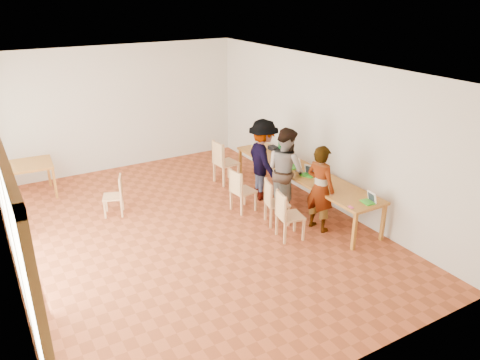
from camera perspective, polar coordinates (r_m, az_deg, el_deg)
The scene contains 25 objects.
ground at distance 8.84m, azimuth -6.00°, elevation -6.25°, with size 8.00×8.00×0.00m, color #A34B27.
wall_back at distance 11.86m, azimuth -14.48°, elevation 8.46°, with size 6.00×0.10×3.00m, color beige.
wall_front at distance 5.17m, azimuth 12.43°, elevation -10.01°, with size 6.00×0.10×3.00m, color beige.
wall_right at distance 9.76m, azimuth 9.93°, elevation 5.89°, with size 0.10×8.00×3.00m, color beige.
window_wall at distance 7.63m, azimuth -27.10°, elevation -1.11°, with size 0.10×8.00×3.00m, color white.
ceiling at distance 7.86m, azimuth -6.90°, elevation 13.45°, with size 6.00×8.00×0.04m, color white.
communal_table at distance 9.66m, azimuth 7.60°, elevation 0.86°, with size 0.80×4.00×0.75m.
side_table at distance 10.95m, azimuth -24.22°, elevation 1.45°, with size 0.90×0.90×0.75m.
chair_near at distance 8.35m, azimuth 5.59°, elevation -3.75°, with size 0.50×0.50×0.48m.
chair_mid at distance 8.86m, azimuth 4.00°, elevation -2.19°, with size 0.51×0.51×0.47m.
chair_far at distance 9.32m, azimuth -0.05°, elevation -0.81°, with size 0.46×0.46×0.47m.
chair_empty at distance 10.67m, azimuth -2.19°, elevation 2.68°, with size 0.51×0.51×0.54m.
chair_spare at distance 9.55m, azimuth -14.80°, elevation -1.34°, with size 0.48×0.48×0.43m.
person_near at distance 8.67m, azimuth 9.75°, elevation -1.03°, with size 0.60×0.39×1.65m, color gray.
person_mid at distance 9.30m, azimuth 5.58°, elevation 1.19°, with size 0.85×0.66×1.74m, color gray.
person_far at distance 9.83m, azimuth 2.83°, elevation 2.46°, with size 1.12×0.65×1.74m, color gray.
laptop_near at distance 8.46m, azimuth 15.52°, elevation -2.32°, with size 0.23×0.25×0.19m.
laptop_mid at distance 9.41m, azimuth 8.39°, elevation 0.90°, with size 0.30×0.31×0.21m.
laptop_far at distance 9.80m, azimuth 6.80°, elevation 1.88°, with size 0.26×0.29×0.21m.
yellow_mug at distance 10.84m, azimuth 1.64°, elevation 3.99°, with size 0.11×0.11×0.09m, color gold.
green_bottle at distance 10.73m, azimuth 4.85°, elevation 4.26°, with size 0.07×0.07×0.28m, color #1B7B32.
clear_glass at distance 10.98m, azimuth 1.66°, elevation 4.23°, with size 0.07×0.07×0.09m, color silver.
condiment_cup at distance 10.32m, azimuth 5.44°, elevation 2.84°, with size 0.08×0.08×0.06m, color white.
pink_phone at distance 8.20m, azimuth 13.37°, elevation -3.24°, with size 0.05×0.10×0.01m, color #D6366B.
black_pouch at distance 10.81m, azimuth 4.10°, elevation 3.88°, with size 0.16×0.26×0.09m, color black.
Camera 1 is at (-3.09, -7.12, 4.23)m, focal length 35.00 mm.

